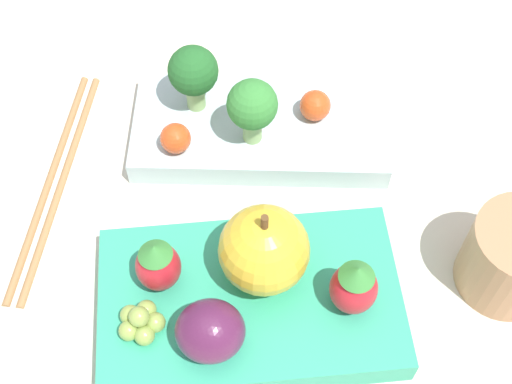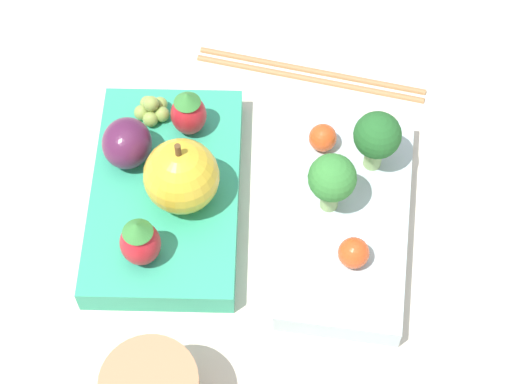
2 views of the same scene
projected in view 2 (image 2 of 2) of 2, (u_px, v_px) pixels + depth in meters
The scene contains 13 objects.
ground_plane at pixel (263, 219), 0.70m from camera, with size 4.00×4.00×0.00m, color beige.
bento_box_savoury at pixel (348, 221), 0.68m from camera, with size 0.20×0.10×0.02m.
bento_box_fruit at pixel (166, 193), 0.69m from camera, with size 0.21×0.13×0.02m.
broccoli_floret_0 at pixel (377, 137), 0.67m from camera, with size 0.04×0.04×0.06m.
broccoli_floret_1 at pixel (332, 179), 0.65m from camera, with size 0.04×0.04×0.06m.
cherry_tomato_0 at pixel (323, 138), 0.70m from camera, with size 0.02×0.02×0.02m.
cherry_tomato_1 at pixel (354, 253), 0.64m from camera, with size 0.02×0.02×0.02m.
apple at pixel (181, 176), 0.65m from camera, with size 0.06×0.06×0.07m.
strawberry_0 at pixel (188, 112), 0.70m from camera, with size 0.03×0.03×0.05m.
strawberry_1 at pixel (140, 241), 0.63m from camera, with size 0.03×0.03×0.05m.
plum at pixel (127, 143), 0.68m from camera, with size 0.04×0.04×0.04m.
grape_cluster at pixel (152, 110), 0.72m from camera, with size 0.03×0.03×0.02m.
chopsticks_pair at pixel (310, 73), 0.78m from camera, with size 0.05×0.21×0.01m.
Camera 2 is at (0.36, 0.03, 0.60)m, focal length 60.00 mm.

